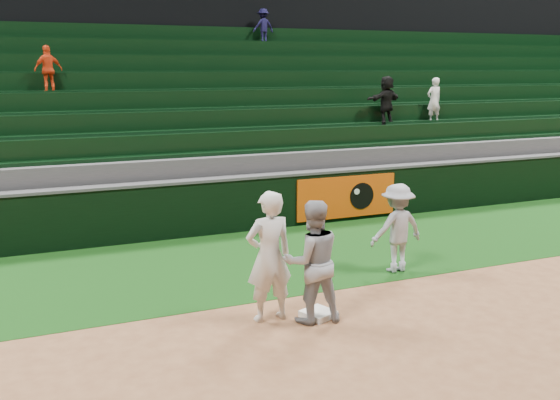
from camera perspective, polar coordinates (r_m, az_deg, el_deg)
The scene contains 9 objects.
ground at distance 9.54m, azimuth 4.72°, elevation -10.43°, with size 70.00×70.00×0.00m, color brown.
foul_grass at distance 12.11m, azimuth -1.86°, elevation -5.41°, with size 36.00×4.20×0.01m, color #0D350D.
upper_deck at distance 25.68m, azimuth -14.14°, elevation 17.02°, with size 40.00×12.00×12.00m, color black.
first_base at distance 9.44m, azimuth 3.51°, elevation -10.36°, with size 0.42×0.42×0.10m, color white.
first_baseman at distance 9.02m, azimuth -1.01°, elevation -5.19°, with size 0.71×0.46×1.94m, color silver.
baserunner at distance 9.02m, azimuth 2.96°, elevation -5.64°, with size 0.88×0.68×1.81m, color #989BA2.
base_coach at distance 11.39m, azimuth 10.65°, elevation -2.53°, with size 1.04×0.60×1.61m, color #9B9EA8.
field_wall at distance 13.97m, azimuth -5.02°, elevation -0.41°, with size 36.00×0.45×1.25m.
stadium_seating at distance 17.37m, azimuth -9.02°, elevation 5.53°, with size 36.00×5.95×5.41m.
Camera 1 is at (-4.12, -7.79, 3.65)m, focal length 40.00 mm.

